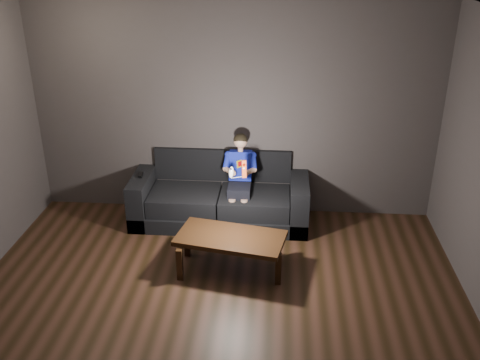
{
  "coord_description": "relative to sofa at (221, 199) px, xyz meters",
  "views": [
    {
      "loc": [
        0.57,
        -3.77,
        3.3
      ],
      "look_at": [
        0.15,
        1.55,
        0.85
      ],
      "focal_mm": 40.0,
      "sensor_mm": 36.0,
      "label": 1
    }
  ],
  "objects": [
    {
      "name": "child",
      "position": [
        0.25,
        -0.06,
        0.41
      ],
      "size": [
        0.41,
        0.5,
        1.01
      ],
      "color": "black",
      "rests_on": "sofa"
    },
    {
      "name": "back_wall",
      "position": [
        0.15,
        0.28,
        1.08
      ],
      "size": [
        5.0,
        0.04,
        2.7
      ],
      "primitive_type": "cube",
      "color": "#3F3837",
      "rests_on": "ground"
    },
    {
      "name": "floor",
      "position": [
        0.15,
        -2.22,
        -0.27
      ],
      "size": [
        5.0,
        5.0,
        0.0
      ],
      "primitive_type": "plane",
      "color": "black",
      "rests_on": "ground"
    },
    {
      "name": "wii_remote_red",
      "position": [
        0.32,
        -0.45,
        0.62
      ],
      "size": [
        0.06,
        0.08,
        0.21
      ],
      "color": "#F1501F",
      "rests_on": "child"
    },
    {
      "name": "coffee_table",
      "position": [
        0.23,
        -1.14,
        0.08
      ],
      "size": [
        1.21,
        0.77,
        0.41
      ],
      "color": "black",
      "rests_on": "floor"
    },
    {
      "name": "ceiling",
      "position": [
        0.15,
        -2.22,
        2.43
      ],
      "size": [
        5.0,
        5.0,
        0.02
      ],
      "primitive_type": "cube",
      "color": "white",
      "rests_on": "back_wall"
    },
    {
      "name": "nunchuk_white",
      "position": [
        0.18,
        -0.45,
        0.57
      ],
      "size": [
        0.07,
        0.1,
        0.14
      ],
      "color": "white",
      "rests_on": "child"
    },
    {
      "name": "sofa",
      "position": [
        0.0,
        0.0,
        0.0
      ],
      "size": [
        2.18,
        0.94,
        0.84
      ],
      "color": "black",
      "rests_on": "floor"
    },
    {
      "name": "wii_remote_black",
      "position": [
        -0.98,
        -0.08,
        0.33
      ],
      "size": [
        0.06,
        0.16,
        0.03
      ],
      "color": "black",
      "rests_on": "sofa"
    }
  ]
}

